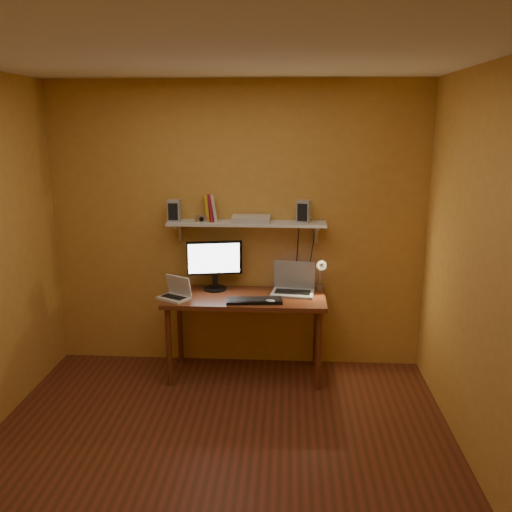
# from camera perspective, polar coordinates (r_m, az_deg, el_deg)

# --- Properties ---
(room) EXTENTS (3.44, 3.24, 2.64)m
(room) POSITION_cam_1_polar(r_m,az_deg,el_deg) (3.39, -4.60, -2.06)
(room) COLOR maroon
(room) RESTS_ON ground
(desk) EXTENTS (1.40, 0.60, 0.75)m
(desk) POSITION_cam_1_polar(r_m,az_deg,el_deg) (4.78, -1.13, -5.20)
(desk) COLOR brown
(desk) RESTS_ON ground
(wall_shelf) EXTENTS (1.40, 0.25, 0.21)m
(wall_shelf) POSITION_cam_1_polar(r_m,az_deg,el_deg) (4.79, -0.98, 3.43)
(wall_shelf) COLOR silver
(wall_shelf) RESTS_ON room
(monitor) EXTENTS (0.49, 0.25, 0.45)m
(monitor) POSITION_cam_1_polar(r_m,az_deg,el_deg) (4.88, -4.37, -0.71)
(monitor) COLOR black
(monitor) RESTS_ON desk
(laptop) EXTENTS (0.40, 0.31, 0.28)m
(laptop) POSITION_cam_1_polar(r_m,az_deg,el_deg) (4.84, 3.96, -3.03)
(laptop) COLOR #95979D
(laptop) RESTS_ON desk
(netbook) EXTENTS (0.31, 0.29, 0.19)m
(netbook) POSITION_cam_1_polar(r_m,az_deg,el_deg) (4.73, -8.42, -3.80)
(netbook) COLOR silver
(netbook) RESTS_ON desk
(keyboard) EXTENTS (0.48, 0.20, 0.03)m
(keyboard) POSITION_cam_1_polar(r_m,az_deg,el_deg) (4.59, -0.19, -4.73)
(keyboard) COLOR black
(keyboard) RESTS_ON desk
(mouse) EXTENTS (0.11, 0.08, 0.03)m
(mouse) POSITION_cam_1_polar(r_m,az_deg,el_deg) (4.56, 1.51, -4.82)
(mouse) COLOR silver
(mouse) RESTS_ON desk
(desk_lamp) EXTENTS (0.09, 0.23, 0.38)m
(desk_lamp) POSITION_cam_1_polar(r_m,az_deg,el_deg) (4.81, 6.84, -1.52)
(desk_lamp) COLOR silver
(desk_lamp) RESTS_ON desk
(speaker_left) EXTENTS (0.11, 0.11, 0.19)m
(speaker_left) POSITION_cam_1_polar(r_m,az_deg,el_deg) (4.85, -8.59, 4.73)
(speaker_left) COLOR #95979D
(speaker_left) RESTS_ON wall_shelf
(speaker_right) EXTENTS (0.13, 0.13, 0.19)m
(speaker_right) POSITION_cam_1_polar(r_m,az_deg,el_deg) (4.76, 5.06, 4.69)
(speaker_right) COLOR #95979D
(speaker_right) RESTS_ON wall_shelf
(books) EXTENTS (0.14, 0.16, 0.23)m
(books) POSITION_cam_1_polar(r_m,az_deg,el_deg) (4.83, -4.86, 5.02)
(books) COLOR #C59314
(books) RESTS_ON wall_shelf
(shelf_camera) EXTENTS (0.12, 0.07, 0.07)m
(shelf_camera) POSITION_cam_1_polar(r_m,az_deg,el_deg) (4.77, -5.79, 3.92)
(shelf_camera) COLOR silver
(shelf_camera) RESTS_ON wall_shelf
(router) EXTENTS (0.33, 0.22, 0.06)m
(router) POSITION_cam_1_polar(r_m,az_deg,el_deg) (4.77, -0.52, 3.92)
(router) COLOR silver
(router) RESTS_ON wall_shelf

